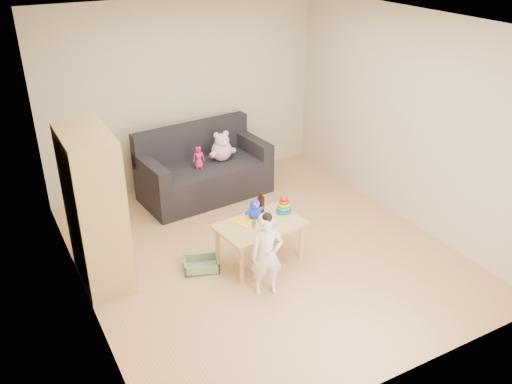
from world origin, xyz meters
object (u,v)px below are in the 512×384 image
wardrobe (94,208)px  play_table (260,243)px  sofa (205,180)px  toddler (267,256)px

wardrobe → play_table: 1.82m
sofa → play_table: play_table is taller
wardrobe → play_table: bearing=-19.0°
play_table → sofa: bearing=86.0°
play_table → wardrobe: bearing=161.0°
wardrobe → sofa: bearing=35.2°
sofa → play_table: 1.80m
wardrobe → play_table: size_ratio=1.79×
sofa → play_table: size_ratio=1.86×
sofa → toddler: (-0.33, -2.32, 0.20)m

